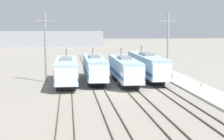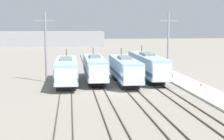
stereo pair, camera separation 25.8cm
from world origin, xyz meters
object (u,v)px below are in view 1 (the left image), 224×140
(locomotive_far_left, at_px, (66,71))
(locomotive_far_right, at_px, (147,66))
(locomotive_center_right, at_px, (125,70))
(traffic_cone, at_px, (201,84))
(catenary_tower_right, at_px, (168,45))
(locomotive_center_left, at_px, (95,68))
(catenary_tower_left, at_px, (45,45))

(locomotive_far_left, relative_size, locomotive_far_right, 0.82)
(locomotive_center_right, bearing_deg, traffic_cone, -24.62)
(catenary_tower_right, bearing_deg, locomotive_far_left, -167.85)
(locomotive_center_right, relative_size, catenary_tower_right, 1.56)
(locomotive_center_left, relative_size, locomotive_center_right, 0.99)
(locomotive_far_left, height_order, locomotive_far_right, locomotive_far_right)
(locomotive_far_left, height_order, locomotive_center_left, locomotive_center_left)
(locomotive_center_left, xyz_separation_m, locomotive_far_right, (8.46, 1.96, 0.06))
(catenary_tower_left, relative_size, traffic_cone, 21.38)
(catenary_tower_right, distance_m, traffic_cone, 9.75)
(locomotive_far_left, distance_m, locomotive_far_right, 13.41)
(locomotive_center_left, xyz_separation_m, traffic_cone, (14.08, -6.95, -1.58))
(locomotive_center_left, xyz_separation_m, locomotive_center_right, (4.23, -2.44, -0.01))
(locomotive_far_left, relative_size, locomotive_center_right, 1.02)
(traffic_cone, bearing_deg, catenary_tower_right, 107.98)
(locomotive_far_left, distance_m, locomotive_center_left, 4.85)
(locomotive_center_left, bearing_deg, catenary_tower_left, 172.03)
(catenary_tower_right, height_order, traffic_cone, catenary_tower_right)
(catenary_tower_right, relative_size, traffic_cone, 21.38)
(catenary_tower_left, bearing_deg, locomotive_far_left, -47.83)
(catenary_tower_left, bearing_deg, locomotive_center_left, -7.97)
(locomotive_center_left, height_order, locomotive_far_right, locomotive_far_right)
(locomotive_center_right, height_order, locomotive_far_right, locomotive_far_right)
(locomotive_center_right, xyz_separation_m, traffic_cone, (9.85, -4.51, -1.57))
(locomotive_far_right, bearing_deg, locomotive_center_left, -166.98)
(locomotive_center_left, bearing_deg, traffic_cone, -26.28)
(locomotive_far_left, distance_m, catenary_tower_left, 5.73)
(locomotive_center_left, height_order, catenary_tower_left, catenary_tower_left)
(locomotive_center_left, relative_size, traffic_cone, 33.14)
(locomotive_far_left, distance_m, locomotive_center_right, 8.46)
(locomotive_center_left, height_order, locomotive_center_right, locomotive_center_right)
(locomotive_far_left, xyz_separation_m, locomotive_center_right, (8.46, -0.08, 0.04))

